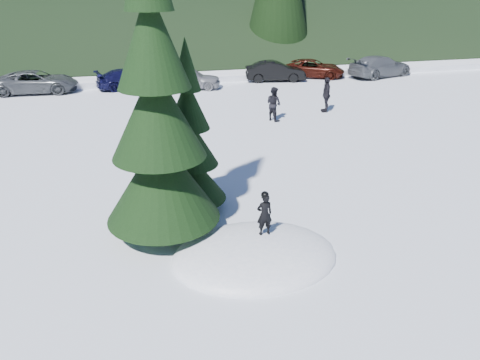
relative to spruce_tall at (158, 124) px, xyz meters
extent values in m
plane|color=white|center=(2.20, -1.80, -3.32)|extent=(200.00, 200.00, 0.00)
ellipsoid|color=white|center=(2.20, -1.80, -3.32)|extent=(4.48, 3.52, 0.96)
cylinder|color=black|center=(0.00, 0.00, -2.62)|extent=(0.38, 0.38, 1.40)
cone|color=black|center=(0.00, 0.00, -1.53)|extent=(3.20, 3.20, 2.46)
cone|color=black|center=(0.00, 0.00, 0.33)|extent=(2.54, 2.54, 2.46)
cone|color=black|center=(0.00, 0.00, 2.19)|extent=(1.88, 1.88, 2.46)
cylinder|color=black|center=(1.00, 1.40, -2.82)|extent=(0.26, 0.26, 1.00)
cone|color=black|center=(1.00, 1.40, -2.16)|extent=(2.20, 2.20, 1.52)
cone|color=black|center=(1.00, 1.40, -1.01)|extent=(1.75, 1.75, 1.52)
cone|color=black|center=(1.00, 1.40, 0.14)|extent=(1.29, 1.29, 1.52)
cone|color=black|center=(1.00, 1.40, 1.29)|extent=(0.84, 0.84, 1.52)
imported|color=black|center=(2.54, -1.49, -2.24)|extent=(0.45, 0.31, 1.19)
imported|color=black|center=(6.62, 10.41, -2.44)|extent=(1.00, 1.07, 1.75)
imported|color=black|center=(9.93, 11.34, -2.37)|extent=(0.75, 1.20, 1.90)
imported|color=#484C4F|center=(-6.18, 20.05, -2.61)|extent=(5.20, 2.63, 1.41)
imported|color=black|center=(-0.33, 19.97, -2.68)|extent=(4.66, 2.63, 1.27)
imported|color=gray|center=(3.47, 18.90, -2.62)|extent=(4.40, 2.61, 1.40)
imported|color=black|center=(9.77, 19.85, -2.63)|extent=(4.40, 2.16, 1.39)
imported|color=#350F09|center=(12.90, 20.54, -2.68)|extent=(5.10, 3.84, 1.29)
imported|color=#52575B|center=(17.85, 19.53, -2.56)|extent=(5.64, 3.60, 1.52)
camera|label=1|loc=(-0.76, -12.04, 3.59)|focal=35.00mm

